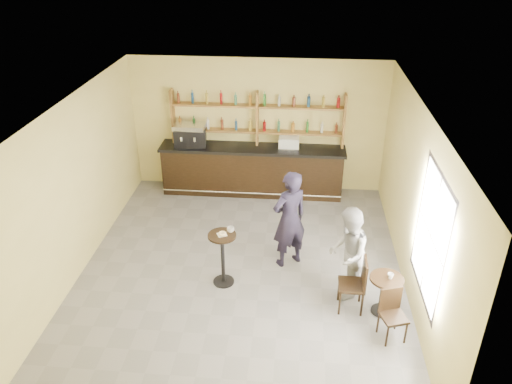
# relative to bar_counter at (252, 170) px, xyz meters

# --- Properties ---
(floor) EXTENTS (7.00, 7.00, 0.00)m
(floor) POSITION_rel_bar_counter_xyz_m (0.10, -3.15, -0.59)
(floor) COLOR slate
(floor) RESTS_ON ground
(ceiling) EXTENTS (7.00, 7.00, 0.00)m
(ceiling) POSITION_rel_bar_counter_xyz_m (0.10, -3.15, 2.61)
(ceiling) COLOR white
(ceiling) RESTS_ON wall_back
(wall_back) EXTENTS (7.00, 0.00, 7.00)m
(wall_back) POSITION_rel_bar_counter_xyz_m (0.10, 0.35, 1.01)
(wall_back) COLOR #EFE088
(wall_back) RESTS_ON floor
(wall_front) EXTENTS (7.00, 0.00, 7.00)m
(wall_front) POSITION_rel_bar_counter_xyz_m (0.10, -6.65, 1.01)
(wall_front) COLOR #EFE088
(wall_front) RESTS_ON floor
(wall_left) EXTENTS (0.00, 7.00, 7.00)m
(wall_left) POSITION_rel_bar_counter_xyz_m (-2.90, -3.15, 1.01)
(wall_left) COLOR #EFE088
(wall_left) RESTS_ON floor
(wall_right) EXTENTS (0.00, 7.00, 7.00)m
(wall_right) POSITION_rel_bar_counter_xyz_m (3.10, -3.15, 1.01)
(wall_right) COLOR #EFE088
(wall_right) RESTS_ON floor
(window_pane) EXTENTS (0.00, 2.00, 2.00)m
(window_pane) POSITION_rel_bar_counter_xyz_m (3.09, -4.35, 1.11)
(window_pane) COLOR white
(window_pane) RESTS_ON wall_right
(window_frame) EXTENTS (0.04, 1.70, 2.10)m
(window_frame) POSITION_rel_bar_counter_xyz_m (3.09, -4.35, 1.11)
(window_frame) COLOR black
(window_frame) RESTS_ON wall_right
(shelf_unit) EXTENTS (4.00, 0.26, 1.40)m
(shelf_unit) POSITION_rel_bar_counter_xyz_m (0.10, 0.22, 1.22)
(shelf_unit) COLOR brown
(shelf_unit) RESTS_ON wall_back
(liquor_bottles) EXTENTS (3.68, 0.10, 1.00)m
(liquor_bottles) POSITION_rel_bar_counter_xyz_m (0.10, 0.22, 1.39)
(liquor_bottles) COLOR #8C5919
(liquor_bottles) RESTS_ON shelf_unit
(bar_counter) EXTENTS (4.37, 0.85, 1.18)m
(bar_counter) POSITION_rel_bar_counter_xyz_m (0.00, 0.00, 0.00)
(bar_counter) COLOR black
(bar_counter) RESTS_ON floor
(espresso_machine) EXTENTS (0.79, 0.57, 0.53)m
(espresso_machine) POSITION_rel_bar_counter_xyz_m (-1.47, 0.00, 0.85)
(espresso_machine) COLOR black
(espresso_machine) RESTS_ON bar_counter
(pastry_case) EXTENTS (0.50, 0.41, 0.29)m
(pastry_case) POSITION_rel_bar_counter_xyz_m (0.86, 0.00, 0.74)
(pastry_case) COLOR silver
(pastry_case) RESTS_ON bar_counter
(pedestal_table) EXTENTS (0.64, 0.64, 1.03)m
(pedestal_table) POSITION_rel_bar_counter_xyz_m (-0.19, -3.57, -0.08)
(pedestal_table) COLOR black
(pedestal_table) RESTS_ON floor
(napkin) EXTENTS (0.21, 0.21, 0.00)m
(napkin) POSITION_rel_bar_counter_xyz_m (-0.19, -3.57, 0.44)
(napkin) COLOR white
(napkin) RESTS_ON pedestal_table
(donut) EXTENTS (0.16, 0.16, 0.05)m
(donut) POSITION_rel_bar_counter_xyz_m (-0.18, -3.58, 0.47)
(donut) COLOR #DFAD51
(donut) RESTS_ON napkin
(cup_pedestal) EXTENTS (0.16, 0.16, 0.10)m
(cup_pedestal) POSITION_rel_bar_counter_xyz_m (-0.05, -3.47, 0.49)
(cup_pedestal) COLOR white
(cup_pedestal) RESTS_ON pedestal_table
(man_main) EXTENTS (0.85, 0.78, 1.95)m
(man_main) POSITION_rel_bar_counter_xyz_m (0.97, -2.85, 0.38)
(man_main) COLOR black
(man_main) RESTS_ON floor
(cafe_table) EXTENTS (0.64, 0.64, 0.71)m
(cafe_table) POSITION_rel_bar_counter_xyz_m (2.60, -4.12, -0.24)
(cafe_table) COLOR black
(cafe_table) RESTS_ON floor
(cup_cafe) EXTENTS (0.12, 0.12, 0.09)m
(cup_cafe) POSITION_rel_bar_counter_xyz_m (2.65, -4.12, 0.16)
(cup_cafe) COLOR white
(cup_cafe) RESTS_ON cafe_table
(chair_west) EXTENTS (0.44, 0.44, 0.99)m
(chair_west) POSITION_rel_bar_counter_xyz_m (2.05, -4.07, -0.10)
(chair_west) COLOR black
(chair_west) RESTS_ON floor
(chair_south) EXTENTS (0.47, 0.47, 0.86)m
(chair_south) POSITION_rel_bar_counter_xyz_m (2.65, -4.72, -0.16)
(chair_south) COLOR black
(chair_south) RESTS_ON floor
(patron_second) EXTENTS (0.75, 0.91, 1.70)m
(patron_second) POSITION_rel_bar_counter_xyz_m (1.99, -3.68, 0.26)
(patron_second) COLOR gray
(patron_second) RESTS_ON floor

